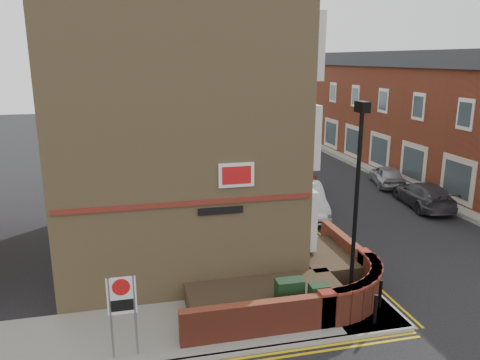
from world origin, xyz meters
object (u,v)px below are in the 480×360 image
lamppost (356,210)px  zone_sign (122,302)px  silver_car_near (305,199)px  utility_cabinet_large (289,298)px

lamppost → zone_sign: lamppost is taller
zone_sign → silver_car_near: size_ratio=0.47×
lamppost → zone_sign: (-6.60, -0.70, -1.70)m
lamppost → zone_sign: bearing=-173.9°
zone_sign → silver_car_near: (8.70, 9.90, -0.88)m
utility_cabinet_large → silver_car_near: size_ratio=0.26×
lamppost → utility_cabinet_large: bearing=177.0°
utility_cabinet_large → zone_sign: 4.86m
lamppost → silver_car_near: (2.10, 9.19, -2.58)m
silver_car_near → lamppost: bearing=-91.9°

